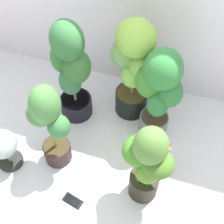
% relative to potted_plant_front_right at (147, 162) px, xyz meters
% --- Properties ---
extents(ground_plane, '(8.00, 8.00, 0.00)m').
position_rel_potted_plant_front_right_xyz_m(ground_plane, '(-0.34, 0.14, -0.41)').
color(ground_plane, silver).
rests_on(ground_plane, ground).
extents(potted_plant_front_right, '(0.39, 0.30, 0.73)m').
position_rel_potted_plant_front_right_xyz_m(potted_plant_front_right, '(0.00, 0.00, 0.00)').
color(potted_plant_front_right, black).
rests_on(potted_plant_front_right, ground).
extents(potted_plant_front_left, '(0.36, 0.26, 0.77)m').
position_rel_potted_plant_front_right_xyz_m(potted_plant_front_left, '(-0.66, 0.07, 0.03)').
color(potted_plant_front_left, '#312222').
rests_on(potted_plant_front_left, ground).
extents(potted_plant_back_left, '(0.36, 0.34, 0.89)m').
position_rel_potted_plant_front_right_xyz_m(potted_plant_back_left, '(-0.69, 0.50, 0.09)').
color(potted_plant_back_left, black).
rests_on(potted_plant_back_left, ground).
extents(potted_plant_back_right, '(0.41, 0.36, 0.82)m').
position_rel_potted_plant_front_right_xyz_m(potted_plant_back_right, '(-0.06, 0.52, 0.08)').
color(potted_plant_back_right, slate).
rests_on(potted_plant_back_right, ground).
extents(potted_plant_back_center, '(0.42, 0.40, 0.87)m').
position_rel_potted_plant_front_right_xyz_m(potted_plant_back_center, '(-0.27, 0.67, 0.10)').
color(potted_plant_back_center, black).
rests_on(potted_plant_back_center, ground).
extents(cell_phone, '(0.16, 0.10, 0.01)m').
position_rel_potted_plant_front_right_xyz_m(cell_phone, '(-0.43, -0.22, -0.41)').
color(cell_phone, black).
rests_on(cell_phone, ground).
extents(floor_fan, '(0.29, 0.29, 0.35)m').
position_rel_potted_plant_front_right_xyz_m(floor_fan, '(-0.98, -0.08, -0.19)').
color(floor_fan, '#252621').
rests_on(floor_fan, ground).
extents(nutrient_bottle, '(0.07, 0.07, 0.27)m').
position_rel_potted_plant_front_right_xyz_m(nutrient_bottle, '(0.09, 0.24, -0.28)').
color(nutrient_bottle, '#B54F27').
rests_on(nutrient_bottle, ground).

